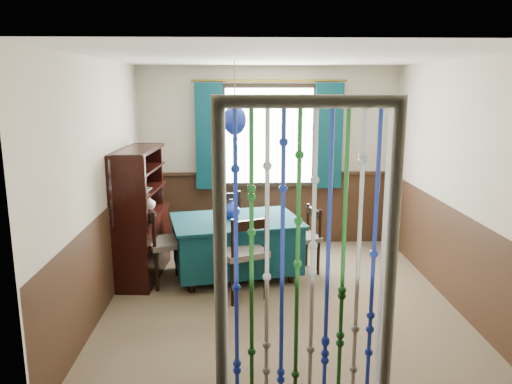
{
  "coord_description": "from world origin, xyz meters",
  "views": [
    {
      "loc": [
        -0.42,
        -4.94,
        2.23
      ],
      "look_at": [
        -0.23,
        0.5,
        1.07
      ],
      "focal_mm": 35.0,
      "sensor_mm": 36.0,
      "label": 1
    }
  ],
  "objects_px": {
    "sideboard": "(141,232)",
    "pendant_lamp": "(235,120)",
    "chair_right": "(304,238)",
    "vase_sideboard": "(148,201)",
    "vase_table": "(231,209)",
    "bowl_shelf": "(142,190)",
    "chair_far": "(228,223)",
    "chair_near": "(243,253)",
    "dining_table": "(236,243)",
    "chair_left": "(164,243)"
  },
  "relations": [
    {
      "from": "sideboard",
      "to": "pendant_lamp",
      "type": "relative_size",
      "value": 1.88
    },
    {
      "from": "chair_right",
      "to": "vase_sideboard",
      "type": "height_order",
      "value": "vase_sideboard"
    },
    {
      "from": "vase_table",
      "to": "bowl_shelf",
      "type": "bearing_deg",
      "value": -170.19
    },
    {
      "from": "pendant_lamp",
      "to": "chair_right",
      "type": "bearing_deg",
      "value": 8.79
    },
    {
      "from": "chair_far",
      "to": "vase_table",
      "type": "distance_m",
      "value": 0.72
    },
    {
      "from": "chair_right",
      "to": "chair_near",
      "type": "bearing_deg",
      "value": 116.27
    },
    {
      "from": "chair_far",
      "to": "dining_table",
      "type": "bearing_deg",
      "value": 90.73
    },
    {
      "from": "sideboard",
      "to": "bowl_shelf",
      "type": "height_order",
      "value": "sideboard"
    },
    {
      "from": "dining_table",
      "to": "chair_far",
      "type": "xyz_separation_m",
      "value": [
        -0.11,
        0.7,
        0.05
      ]
    },
    {
      "from": "chair_far",
      "to": "bowl_shelf",
      "type": "bearing_deg",
      "value": 32.44
    },
    {
      "from": "pendant_lamp",
      "to": "bowl_shelf",
      "type": "bearing_deg",
      "value": -174.44
    },
    {
      "from": "chair_right",
      "to": "bowl_shelf",
      "type": "relative_size",
      "value": 3.49
    },
    {
      "from": "chair_right",
      "to": "vase_table",
      "type": "xyz_separation_m",
      "value": [
        -0.87,
        -0.06,
        0.37
      ]
    },
    {
      "from": "sideboard",
      "to": "vase_table",
      "type": "bearing_deg",
      "value": 4.75
    },
    {
      "from": "pendant_lamp",
      "to": "bowl_shelf",
      "type": "relative_size",
      "value": 3.52
    },
    {
      "from": "chair_far",
      "to": "pendant_lamp",
      "type": "bearing_deg",
      "value": 90.73
    },
    {
      "from": "chair_left",
      "to": "chair_far",
      "type": "bearing_deg",
      "value": 117.37
    },
    {
      "from": "dining_table",
      "to": "chair_left",
      "type": "bearing_deg",
      "value": -178.31
    },
    {
      "from": "chair_near",
      "to": "bowl_shelf",
      "type": "xyz_separation_m",
      "value": [
        -1.14,
        0.52,
        0.58
      ]
    },
    {
      "from": "sideboard",
      "to": "vase_sideboard",
      "type": "height_order",
      "value": "sideboard"
    },
    {
      "from": "vase_sideboard",
      "to": "vase_table",
      "type": "bearing_deg",
      "value": -9.59
    },
    {
      "from": "dining_table",
      "to": "sideboard",
      "type": "height_order",
      "value": "sideboard"
    },
    {
      "from": "dining_table",
      "to": "vase_sideboard",
      "type": "relative_size",
      "value": 7.99
    },
    {
      "from": "bowl_shelf",
      "to": "pendant_lamp",
      "type": "bearing_deg",
      "value": 5.56
    },
    {
      "from": "vase_table",
      "to": "chair_left",
      "type": "bearing_deg",
      "value": -160.65
    },
    {
      "from": "chair_left",
      "to": "vase_table",
      "type": "relative_size",
      "value": 4.44
    },
    {
      "from": "vase_table",
      "to": "vase_sideboard",
      "type": "relative_size",
      "value": 0.99
    },
    {
      "from": "pendant_lamp",
      "to": "vase_table",
      "type": "relative_size",
      "value": 4.01
    },
    {
      "from": "dining_table",
      "to": "vase_sideboard",
      "type": "xyz_separation_m",
      "value": [
        -1.06,
        0.24,
        0.46
      ]
    },
    {
      "from": "pendant_lamp",
      "to": "vase_table",
      "type": "distance_m",
      "value": 1.05
    },
    {
      "from": "chair_far",
      "to": "vase_sideboard",
      "type": "distance_m",
      "value": 1.13
    },
    {
      "from": "chair_far",
      "to": "chair_right",
      "type": "height_order",
      "value": "chair_far"
    },
    {
      "from": "chair_near",
      "to": "chair_right",
      "type": "relative_size",
      "value": 1.16
    },
    {
      "from": "chair_near",
      "to": "sideboard",
      "type": "relative_size",
      "value": 0.61
    },
    {
      "from": "chair_near",
      "to": "pendant_lamp",
      "type": "height_order",
      "value": "pendant_lamp"
    },
    {
      "from": "chair_left",
      "to": "vase_sideboard",
      "type": "bearing_deg",
      "value": -175.96
    },
    {
      "from": "chair_far",
      "to": "chair_right",
      "type": "bearing_deg",
      "value": 140.13
    },
    {
      "from": "dining_table",
      "to": "chair_right",
      "type": "xyz_separation_m",
      "value": [
        0.82,
        0.13,
        0.02
      ]
    },
    {
      "from": "chair_left",
      "to": "bowl_shelf",
      "type": "height_order",
      "value": "bowl_shelf"
    },
    {
      "from": "dining_table",
      "to": "bowl_shelf",
      "type": "xyz_separation_m",
      "value": [
        -1.06,
        -0.1,
        0.66
      ]
    },
    {
      "from": "chair_left",
      "to": "dining_table",
      "type": "bearing_deg",
      "value": 79.22
    },
    {
      "from": "chair_left",
      "to": "vase_sideboard",
      "type": "relative_size",
      "value": 4.38
    },
    {
      "from": "chair_right",
      "to": "bowl_shelf",
      "type": "bearing_deg",
      "value": 77.95
    },
    {
      "from": "dining_table",
      "to": "chair_near",
      "type": "bearing_deg",
      "value": -94.29
    },
    {
      "from": "chair_left",
      "to": "bowl_shelf",
      "type": "bearing_deg",
      "value": -136.29
    },
    {
      "from": "chair_left",
      "to": "vase_sideboard",
      "type": "height_order",
      "value": "vase_sideboard"
    },
    {
      "from": "chair_near",
      "to": "vase_table",
      "type": "xyz_separation_m",
      "value": [
        -0.14,
        0.69,
        0.31
      ]
    },
    {
      "from": "dining_table",
      "to": "chair_near",
      "type": "relative_size",
      "value": 1.77
    },
    {
      "from": "chair_left",
      "to": "chair_right",
      "type": "height_order",
      "value": "chair_left"
    },
    {
      "from": "chair_right",
      "to": "sideboard",
      "type": "bearing_deg",
      "value": 73.11
    }
  ]
}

